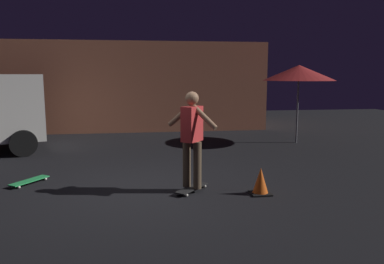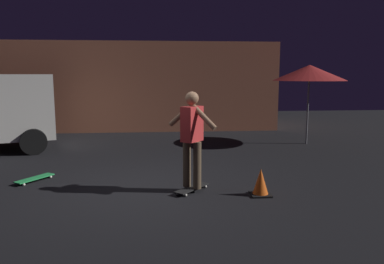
% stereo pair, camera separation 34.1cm
% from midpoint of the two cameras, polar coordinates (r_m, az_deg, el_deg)
% --- Properties ---
extents(ground_plane, '(28.00, 28.00, 0.00)m').
position_cam_midpoint_polar(ground_plane, '(6.78, -6.55, -8.66)').
color(ground_plane, black).
extents(low_building, '(10.82, 3.60, 3.17)m').
position_cam_midpoint_polar(low_building, '(15.02, -8.68, 6.97)').
color(low_building, '#B76B4C').
rests_on(low_building, ground_plane).
extents(patio_umbrella, '(2.10, 2.10, 2.30)m').
position_cam_midpoint_polar(patio_umbrella, '(11.44, 18.29, 8.55)').
color(patio_umbrella, slate).
rests_on(patio_umbrella, ground_plane).
extents(skateboard_ridden, '(0.66, 0.72, 0.07)m').
position_cam_midpoint_polar(skateboard_ridden, '(6.61, 1.49, -8.57)').
color(skateboard_ridden, black).
rests_on(skateboard_ridden, ground_plane).
extents(skateboard_spare, '(0.61, 0.76, 0.07)m').
position_cam_midpoint_polar(skateboard_spare, '(7.74, -21.69, -6.61)').
color(skateboard_spare, green).
rests_on(skateboard_spare, ground_plane).
extents(skater, '(0.80, 0.71, 1.67)m').
position_cam_midpoint_polar(skater, '(6.38, 1.53, -0.12)').
color(skater, brown).
rests_on(skater, skateboard_ridden).
extents(traffic_cone, '(0.34, 0.34, 0.46)m').
position_cam_midpoint_polar(traffic_cone, '(6.49, 11.91, -7.65)').
color(traffic_cone, black).
rests_on(traffic_cone, ground_plane).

